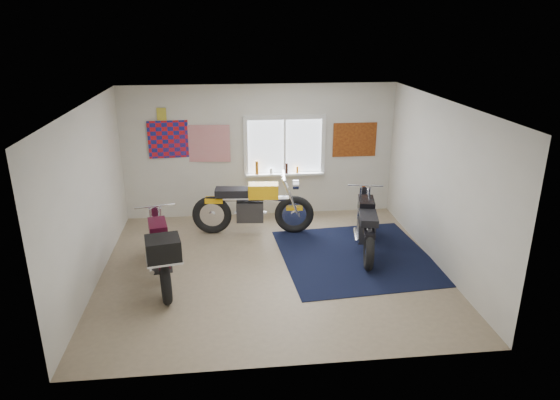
{
  "coord_description": "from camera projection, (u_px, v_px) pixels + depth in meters",
  "views": [
    {
      "loc": [
        -0.67,
        -7.34,
        3.83
      ],
      "look_at": [
        0.18,
        0.4,
        1.04
      ],
      "focal_mm": 32.0,
      "sensor_mm": 36.0,
      "label": 1
    }
  ],
  "objects": [
    {
      "name": "window_assembly",
      "position": [
        285.0,
        150.0,
        10.13
      ],
      "size": [
        1.66,
        0.17,
        1.26
      ],
      "color": "white",
      "rests_on": "room_shell"
    },
    {
      "name": "triumph_poster",
      "position": [
        355.0,
        140.0,
        10.23
      ],
      "size": [
        0.9,
        0.03,
        0.7
      ],
      "primitive_type": "cube",
      "color": "#A54C14",
      "rests_on": "room_shell"
    },
    {
      "name": "yellow_triumph",
      "position": [
        252.0,
        208.0,
        9.44
      ],
      "size": [
        2.32,
        0.7,
        1.17
      ],
      "rotation": [
        0.0,
        0.0,
        -0.09
      ],
      "color": "black",
      "rests_on": "ground"
    },
    {
      "name": "room_shell",
      "position": [
        271.0,
        173.0,
        7.68
      ],
      "size": [
        5.5,
        5.5,
        5.5
      ],
      "color": "white",
      "rests_on": "ground"
    },
    {
      "name": "flag_display",
      "position": [
        162.0,
        114.0,
        9.64
      ],
      "size": [
        1.6,
        0.1,
        1.17
      ],
      "color": "red",
      "rests_on": "room_shell"
    },
    {
      "name": "navy_rug",
      "position": [
        356.0,
        256.0,
        8.63
      ],
      "size": [
        2.68,
        2.78,
        0.01
      ],
      "primitive_type": "cube",
      "rotation": [
        0.0,
        0.0,
        0.07
      ],
      "color": "black",
      "rests_on": "ground"
    },
    {
      "name": "oil_bottles",
      "position": [
        272.0,
        169.0,
        10.16
      ],
      "size": [
        0.89,
        0.07,
        0.28
      ],
      "color": "#915315",
      "rests_on": "window_assembly"
    },
    {
      "name": "maroon_tourer",
      "position": [
        161.0,
        252.0,
        7.53
      ],
      "size": [
        0.85,
        2.1,
        1.07
      ],
      "rotation": [
        0.0,
        0.0,
        1.77
      ],
      "color": "black",
      "rests_on": "ground"
    },
    {
      "name": "black_chrome_bike",
      "position": [
        366.0,
        226.0,
        8.71
      ],
      "size": [
        0.68,
        2.06,
        1.07
      ],
      "rotation": [
        0.0,
        0.0,
        1.38
      ],
      "color": "black",
      "rests_on": "navy_rug"
    },
    {
      "name": "ground",
      "position": [
        272.0,
        268.0,
        8.23
      ],
      "size": [
        5.5,
        5.5,
        0.0
      ],
      "primitive_type": "plane",
      "color": "#9E896B",
      "rests_on": "ground"
    }
  ]
}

